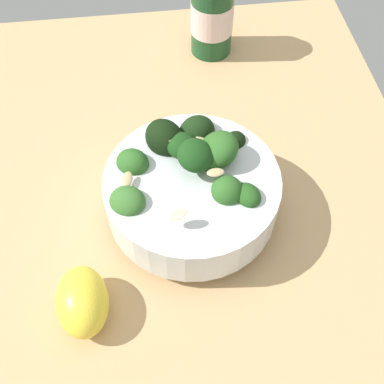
{
  "coord_description": "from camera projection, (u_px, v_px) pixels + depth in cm",
  "views": [
    {
      "loc": [
        2.07,
        -33.11,
        44.74
      ],
      "look_at": [
        5.71,
        -4.34,
        4.0
      ],
      "focal_mm": 45.79,
      "sensor_mm": 36.0,
      "label": 1
    }
  ],
  "objects": [
    {
      "name": "lemon_wedge",
      "position": [
        82.0,
        301.0,
        0.45
      ],
      "size": [
        5.43,
        7.39,
        4.67
      ],
      "primitive_type": "ellipsoid",
      "rotation": [
        0.0,
        0.0,
        4.8
      ],
      "color": "yellow",
      "rests_on": "ground_plane"
    },
    {
      "name": "ground_plane",
      "position": [
        139.0,
        197.0,
        0.57
      ],
      "size": [
        65.42,
        65.42,
        4.23
      ],
      "primitive_type": "cube",
      "color": "tan"
    },
    {
      "name": "bottle_tall",
      "position": [
        212.0,
        14.0,
        0.65
      ],
      "size": [
        5.7,
        5.7,
        12.65
      ],
      "color": "#194723",
      "rests_on": "ground_plane"
    },
    {
      "name": "bowl_of_broccoli",
      "position": [
        191.0,
        187.0,
        0.5
      ],
      "size": [
        18.03,
        17.78,
        10.52
      ],
      "color": "white",
      "rests_on": "ground_plane"
    }
  ]
}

